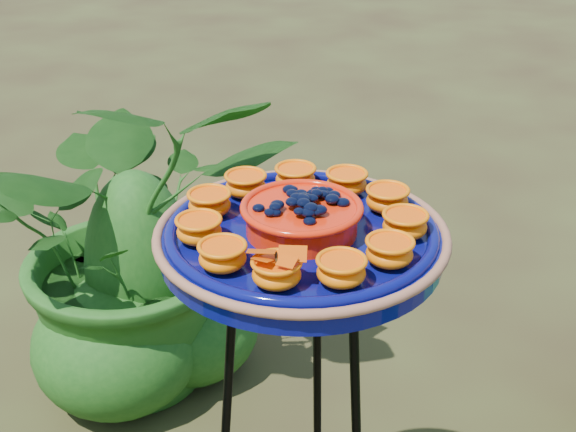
% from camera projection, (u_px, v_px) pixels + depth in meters
% --- Properties ---
extents(tripod_stand, '(0.33, 0.33, 0.81)m').
position_uv_depth(tripod_stand, '(300.00, 422.00, 1.32)').
color(tripod_stand, black).
rests_on(tripod_stand, ground).
extents(feeder_dish, '(0.45, 0.45, 0.10)m').
position_uv_depth(feeder_dish, '(301.00, 233.00, 1.16)').
color(feeder_dish, '#070A55').
rests_on(feeder_dish, tripod_stand).
extents(shrub_back_left, '(0.95, 0.88, 0.88)m').
position_uv_depth(shrub_back_left, '(137.00, 231.00, 2.02)').
color(shrub_back_left, '#184C14').
rests_on(shrub_back_left, ground).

